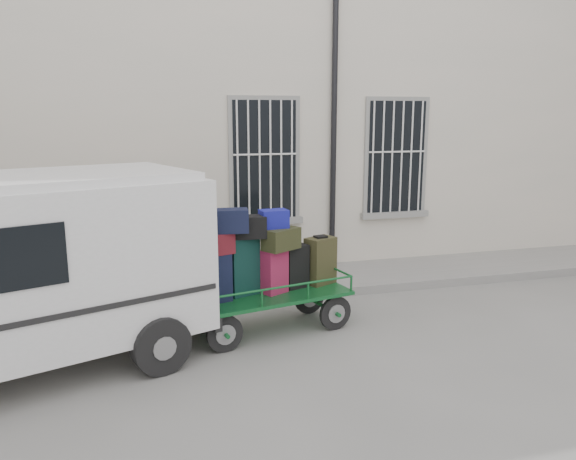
{
  "coord_description": "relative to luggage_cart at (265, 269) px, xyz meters",
  "views": [
    {
      "loc": [
        -2.81,
        -7.31,
        3.1
      ],
      "look_at": [
        -0.49,
        1.0,
        1.31
      ],
      "focal_mm": 35.0,
      "sensor_mm": 36.0,
      "label": 1
    }
  ],
  "objects": [
    {
      "name": "building",
      "position": [
        1.06,
        5.31,
        2.06
      ],
      "size": [
        24.0,
        5.15,
        6.0
      ],
      "color": "beige",
      "rests_on": "ground"
    },
    {
      "name": "luggage_cart",
      "position": [
        0.0,
        0.0,
        0.0
      ],
      "size": [
        2.67,
        1.45,
        1.85
      ],
      "rotation": [
        0.0,
        0.0,
        0.21
      ],
      "color": "black",
      "rests_on": "ground"
    },
    {
      "name": "sidewalk",
      "position": [
        1.06,
        2.01,
        -0.87
      ],
      "size": [
        24.0,
        1.7,
        0.15
      ],
      "primitive_type": "cube",
      "color": "gray",
      "rests_on": "ground"
    },
    {
      "name": "ground",
      "position": [
        1.06,
        -0.19,
        -0.94
      ],
      "size": [
        80.0,
        80.0,
        0.0
      ],
      "primitive_type": "plane",
      "color": "slate",
      "rests_on": "ground"
    }
  ]
}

